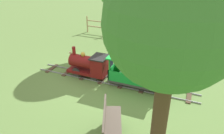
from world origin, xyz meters
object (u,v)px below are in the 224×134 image
object	(u,v)px
locomotive	(89,64)
passenger_car	(139,75)
park_bench	(110,125)
conductor_person	(111,46)
oak_tree_near	(172,25)

from	to	relation	value
locomotive	passenger_car	size ratio (longest dim) A/B	0.72
locomotive	park_bench	distance (m)	3.02
locomotive	passenger_car	world-z (taller)	locomotive
conductor_person	park_bench	xyz separation A→B (m)	(-3.21, -1.31, -0.54)
passenger_car	park_bench	size ratio (longest dim) A/B	1.47
conductor_person	park_bench	size ratio (longest dim) A/B	1.19
passenger_car	conductor_person	world-z (taller)	conductor_person
conductor_person	park_bench	world-z (taller)	conductor_person
park_bench	oak_tree_near	bearing A→B (deg)	-106.79
conductor_person	locomotive	bearing A→B (deg)	148.49
conductor_person	park_bench	bearing A→B (deg)	-157.80
oak_tree_near	conductor_person	bearing A→B (deg)	34.20
locomotive	passenger_car	bearing A→B (deg)	-90.00
passenger_car	conductor_person	xyz separation A→B (m)	(0.78, 1.29, 0.53)
locomotive	oak_tree_near	world-z (taller)	oak_tree_near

